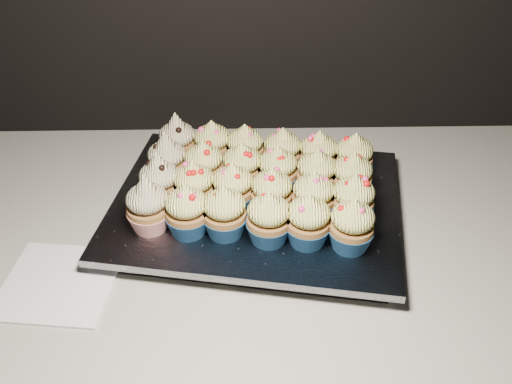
% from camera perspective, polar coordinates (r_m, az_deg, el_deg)
% --- Properties ---
extents(worktop, '(2.44, 0.64, 0.04)m').
position_cam_1_polar(worktop, '(0.93, 12.95, -4.07)').
color(worktop, beige).
rests_on(worktop, cabinet).
extents(napkin, '(0.17, 0.17, 0.00)m').
position_cam_1_polar(napkin, '(0.85, -19.09, -8.59)').
color(napkin, white).
rests_on(napkin, worktop).
extents(baking_tray, '(0.45, 0.38, 0.02)m').
position_cam_1_polar(baking_tray, '(0.90, -0.00, -1.99)').
color(baking_tray, black).
rests_on(baking_tray, worktop).
extents(foil_lining, '(0.49, 0.41, 0.01)m').
position_cam_1_polar(foil_lining, '(0.89, -0.00, -1.13)').
color(foil_lining, silver).
rests_on(foil_lining, baking_tray).
extents(cupcake_0, '(0.06, 0.06, 0.10)m').
position_cam_1_polar(cupcake_0, '(0.83, -10.76, -1.38)').
color(cupcake_0, red).
rests_on(cupcake_0, foil_lining).
extents(cupcake_1, '(0.06, 0.06, 0.08)m').
position_cam_1_polar(cupcake_1, '(0.81, -6.91, -1.93)').
color(cupcake_1, navy).
rests_on(cupcake_1, foil_lining).
extents(cupcake_2, '(0.06, 0.06, 0.08)m').
position_cam_1_polar(cupcake_2, '(0.80, -3.16, -2.08)').
color(cupcake_2, navy).
rests_on(cupcake_2, foil_lining).
extents(cupcake_3, '(0.06, 0.06, 0.08)m').
position_cam_1_polar(cupcake_3, '(0.79, 1.27, -2.71)').
color(cupcake_3, navy).
rests_on(cupcake_3, foil_lining).
extents(cupcake_4, '(0.06, 0.06, 0.08)m').
position_cam_1_polar(cupcake_4, '(0.79, 5.23, -2.92)').
color(cupcake_4, navy).
rests_on(cupcake_4, foil_lining).
extents(cupcake_5, '(0.06, 0.06, 0.08)m').
position_cam_1_polar(cupcake_5, '(0.79, 9.56, -3.33)').
color(cupcake_5, navy).
rests_on(cupcake_5, foil_lining).
extents(cupcake_6, '(0.06, 0.06, 0.10)m').
position_cam_1_polar(cupcake_6, '(0.87, -9.60, 0.97)').
color(cupcake_6, red).
rests_on(cupcake_6, foil_lining).
extents(cupcake_7, '(0.06, 0.06, 0.08)m').
position_cam_1_polar(cupcake_7, '(0.86, -6.19, 0.50)').
color(cupcake_7, navy).
rests_on(cupcake_7, foil_lining).
extents(cupcake_8, '(0.06, 0.06, 0.08)m').
position_cam_1_polar(cupcake_8, '(0.85, -2.33, 0.34)').
color(cupcake_8, navy).
rests_on(cupcake_8, foil_lining).
extents(cupcake_9, '(0.06, 0.06, 0.08)m').
position_cam_1_polar(cupcake_9, '(0.84, 1.57, -0.16)').
color(cupcake_9, navy).
rests_on(cupcake_9, foil_lining).
extents(cupcake_10, '(0.06, 0.06, 0.08)m').
position_cam_1_polar(cupcake_10, '(0.84, 5.73, -0.56)').
color(cupcake_10, navy).
rests_on(cupcake_10, foil_lining).
extents(cupcake_11, '(0.06, 0.06, 0.08)m').
position_cam_1_polar(cupcake_11, '(0.84, 9.68, -0.82)').
color(cupcake_11, navy).
rests_on(cupcake_11, foil_lining).
extents(cupcake_12, '(0.06, 0.06, 0.10)m').
position_cam_1_polar(cupcake_12, '(0.92, -8.86, 3.11)').
color(cupcake_12, red).
rests_on(cupcake_12, foil_lining).
extents(cupcake_13, '(0.06, 0.06, 0.08)m').
position_cam_1_polar(cupcake_13, '(0.90, -5.23, 2.61)').
color(cupcake_13, navy).
rests_on(cupcake_13, foil_lining).
extents(cupcake_14, '(0.06, 0.06, 0.08)m').
position_cam_1_polar(cupcake_14, '(0.89, -1.38, 2.45)').
color(cupcake_14, navy).
rests_on(cupcake_14, foil_lining).
extents(cupcake_15, '(0.06, 0.06, 0.08)m').
position_cam_1_polar(cupcake_15, '(0.89, 2.16, 2.13)').
color(cupcake_15, navy).
rests_on(cupcake_15, foil_lining).
extents(cupcake_16, '(0.06, 0.06, 0.08)m').
position_cam_1_polar(cupcake_16, '(0.88, 6.05, 1.75)').
color(cupcake_16, navy).
rests_on(cupcake_16, foil_lining).
extents(cupcake_17, '(0.06, 0.06, 0.08)m').
position_cam_1_polar(cupcake_17, '(0.89, 9.55, 1.46)').
color(cupcake_17, navy).
rests_on(cupcake_17, foil_lining).
extents(cupcake_18, '(0.06, 0.06, 0.10)m').
position_cam_1_polar(cupcake_18, '(0.97, -7.86, 5.05)').
color(cupcake_18, red).
rests_on(cupcake_18, foil_lining).
extents(cupcake_19, '(0.06, 0.06, 0.08)m').
position_cam_1_polar(cupcake_19, '(0.95, -4.37, 4.72)').
color(cupcake_19, navy).
rests_on(cupcake_19, foil_lining).
extents(cupcake_20, '(0.06, 0.06, 0.08)m').
position_cam_1_polar(cupcake_20, '(0.94, -1.12, 4.35)').
color(cupcake_20, navy).
rests_on(cupcake_20, foil_lining).
extents(cupcake_21, '(0.06, 0.06, 0.08)m').
position_cam_1_polar(cupcake_21, '(0.93, 2.65, 3.98)').
color(cupcake_21, navy).
rests_on(cupcake_21, foil_lining).
extents(cupcake_22, '(0.06, 0.06, 0.08)m').
position_cam_1_polar(cupcake_22, '(0.93, 6.23, 3.66)').
color(cupcake_22, navy).
rests_on(cupcake_22, foil_lining).
extents(cupcake_23, '(0.06, 0.06, 0.08)m').
position_cam_1_polar(cupcake_23, '(0.93, 9.72, 3.39)').
color(cupcake_23, navy).
rests_on(cupcake_23, foil_lining).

